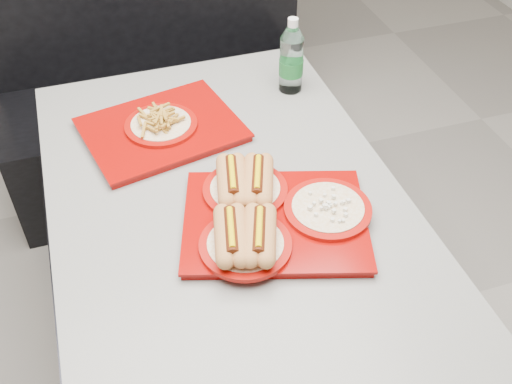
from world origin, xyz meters
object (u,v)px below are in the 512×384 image
object	(u,v)px
booth_bench	(161,92)
water_bottle	(291,60)
tray_far	(161,126)
tray_near	(267,214)
diner_table	(231,246)

from	to	relation	value
booth_bench	water_bottle	distance (m)	0.85
booth_bench	tray_far	bearing A→B (deg)	-98.09
booth_bench	tray_near	xyz separation A→B (m)	(0.07, -1.20, 0.38)
diner_table	tray_near	world-z (taller)	tray_near
booth_bench	tray_near	distance (m)	1.26
diner_table	tray_far	size ratio (longest dim) A/B	2.89
diner_table	tray_far	xyz separation A→B (m)	(-0.11, 0.34, 0.19)
booth_bench	diner_table	bearing A→B (deg)	-90.00
diner_table	booth_bench	world-z (taller)	booth_bench
booth_bench	tray_far	xyz separation A→B (m)	(-0.11, -0.75, 0.37)
diner_table	tray_far	bearing A→B (deg)	107.29
booth_bench	tray_near	bearing A→B (deg)	-86.75
diner_table	water_bottle	size ratio (longest dim) A/B	5.84
booth_bench	tray_near	world-z (taller)	booth_bench
diner_table	booth_bench	distance (m)	1.11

